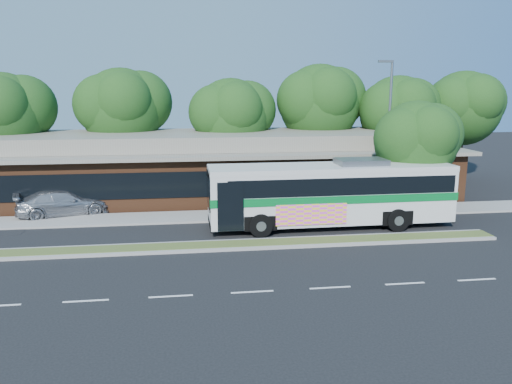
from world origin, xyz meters
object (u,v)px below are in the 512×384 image
at_px(transit_bus, 332,190).
at_px(sidewalk_tree, 421,140).
at_px(sedan, 63,203).
at_px(lamp_post, 388,133).

height_order(transit_bus, sidewalk_tree, sidewalk_tree).
bearing_deg(sedan, sidewalk_tree, -113.99).
height_order(lamp_post, sidewalk_tree, lamp_post).
relative_size(sedan, sidewalk_tree, 0.79).
bearing_deg(sidewalk_tree, transit_bus, -161.24).
xyz_separation_m(lamp_post, transit_bus, (-4.11, -2.58, -2.83)).
bearing_deg(transit_bus, lamp_post, 31.51).
relative_size(transit_bus, sedan, 2.49).
relative_size(lamp_post, transit_bus, 0.68).
height_order(sedan, sidewalk_tree, sidewalk_tree).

